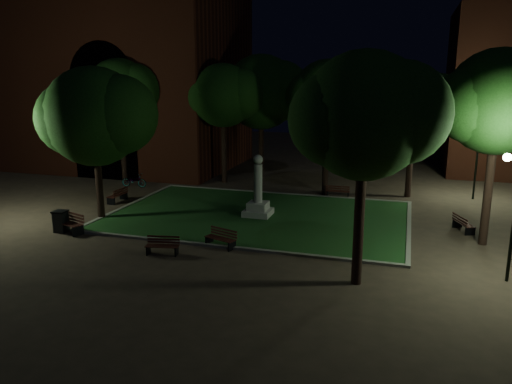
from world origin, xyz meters
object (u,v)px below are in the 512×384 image
bench_far_side (338,192)px  trash_bin (61,221)px  monument (258,199)px  bench_right_side (463,224)px  bench_near_right (221,239)px  bench_left_side (118,196)px  bench_near_left (163,246)px  bench_west_near (69,223)px  bicycle (134,180)px

bench_far_side → trash_bin: bearing=41.1°
monument → bench_right_side: bearing=2.5°
bench_near_right → bench_left_side: (-8.52, 5.49, 0.02)m
bench_far_side → monument: bearing=56.0°
bench_near_right → bench_far_side: size_ratio=1.08×
monument → bench_near_left: monument is taller
monument → bench_left_side: bearing=176.7°
bench_far_side → bench_left_side: bearing=20.5°
monument → bench_near_right: (-0.15, -4.98, -0.58)m
bench_right_side → bench_far_side: bench_far_side is taller
bench_near_right → bench_west_near: bench_west_near is taller
bench_near_left → bench_west_near: 5.74m
bench_near_right → bicycle: (-9.72, 9.29, 0.08)m
monument → bench_near_left: bearing=-108.2°
bench_near_left → bench_west_near: bench_west_near is taller
bench_near_right → bench_west_near: 7.58m
bench_right_side → bench_far_side: (-6.61, 4.91, 0.00)m
bench_near_left → bicycle: bicycle is taller
bench_far_side → trash_bin: trash_bin is taller
bench_near_left → bench_right_side: (12.18, 6.97, 0.01)m
bench_right_side → bicycle: 20.27m
bench_near_left → bench_near_right: bearing=26.9°
bench_near_left → bench_near_right: bench_near_right is taller
bench_left_side → bicycle: 3.98m
monument → bench_west_near: size_ratio=1.78×
bench_near_left → trash_bin: size_ratio=1.39×
bench_near_right → trash_bin: (-8.01, -0.25, 0.15)m
bench_near_right → bench_far_side: bearing=90.1°
bench_west_near → bench_near_right: bearing=20.1°
bench_west_near → bicycle: 9.72m
bench_near_right → bench_left_side: 10.14m
trash_bin → bench_near_right: bearing=1.8°
bench_west_near → bench_far_side: size_ratio=1.27×
bench_near_right → bench_far_side: bench_near_right is taller
bench_near_right → bicycle: size_ratio=0.88×
bench_near_left → trash_bin: bearing=156.6°
trash_bin → bench_west_near: bearing=6.9°
monument → bicycle: (-9.87, 4.31, -0.50)m
monument → bench_right_side: 10.05m
bench_far_side → trash_bin: 15.68m
trash_bin → bicycle: bearing=100.2°
monument → bench_far_side: 6.38m
bench_near_right → bench_west_near: (-7.58, -0.19, 0.07)m
bench_far_side → bench_west_near: bearing=42.0°
monument → bench_left_side: monument is taller
bench_west_near → trash_bin: (-0.43, -0.05, 0.09)m
bench_right_side → bicycle: size_ratio=0.86×
monument → trash_bin: bearing=-147.3°
bench_left_side → trash_bin: (0.52, -5.73, 0.13)m
monument → trash_bin: 9.70m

